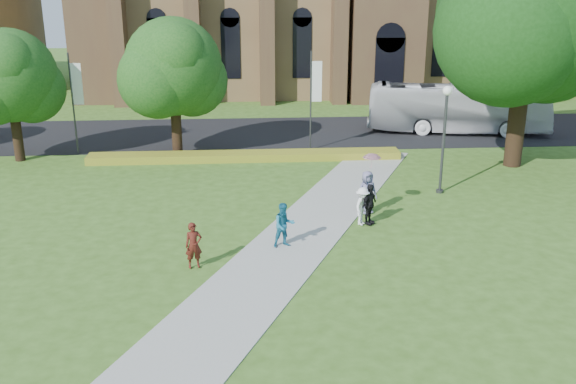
{
  "coord_description": "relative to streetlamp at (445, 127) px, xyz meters",
  "views": [
    {
      "loc": [
        -2.03,
        -22.82,
        9.93
      ],
      "look_at": [
        -0.28,
        2.27,
        1.6
      ],
      "focal_mm": 40.0,
      "sensor_mm": 36.0,
      "label": 1
    }
  ],
  "objects": [
    {
      "name": "street_tree_1",
      "position": [
        -13.5,
        8.0,
        1.93
      ],
      "size": [
        5.6,
        5.6,
        8.05
      ],
      "color": "#332114",
      "rests_on": "ground"
    },
    {
      "name": "banner_pole_0",
      "position": [
        -5.39,
        8.7,
        0.09
      ],
      "size": [
        0.7,
        0.1,
        6.0
      ],
      "color": "#38383D",
      "rests_on": "ground"
    },
    {
      "name": "banner_pole_1",
      "position": [
        -19.39,
        8.7,
        0.09
      ],
      "size": [
        0.7,
        0.1,
        6.0
      ],
      "color": "#38383D",
      "rests_on": "ground"
    },
    {
      "name": "pedestrian_2",
      "position": [
        -4.61,
        -4.11,
        -2.43
      ],
      "size": [
        1.08,
        1.22,
        1.64
      ],
      "primitive_type": "imported",
      "rotation": [
        0.0,
        0.0,
        1.02
      ],
      "color": "white",
      "rests_on": "footpath"
    },
    {
      "name": "pedestrian_3",
      "position": [
        -4.32,
        -4.08,
        -2.37
      ],
      "size": [
        1.01,
        1.07,
        1.78
      ],
      "primitive_type": "imported",
      "rotation": [
        0.0,
        0.0,
        0.85
      ],
      "color": "black",
      "rests_on": "footpath"
    },
    {
      "name": "street_tree_0",
      "position": [
        -22.5,
        7.5,
        1.58
      ],
      "size": [
        5.2,
        5.2,
        7.5
      ],
      "color": "#332114",
      "rests_on": "ground"
    },
    {
      "name": "pedestrian_4",
      "position": [
        -4.15,
        -2.64,
        -2.3
      ],
      "size": [
        1.07,
        0.86,
        1.91
      ],
      "primitive_type": "imported",
      "rotation": [
        0.0,
        0.0,
        0.31
      ],
      "color": "slate",
      "rests_on": "footpath"
    },
    {
      "name": "ground",
      "position": [
        -7.5,
        -6.5,
        -3.3
      ],
      "size": [
        160.0,
        160.0,
        0.0
      ],
      "primitive_type": "plane",
      "color": "#3A5C1B",
      "rests_on": "ground"
    },
    {
      "name": "pedestrian_0",
      "position": [
        -11.43,
        -7.93,
        -2.41
      ],
      "size": [
        0.7,
        0.55,
        1.7
      ],
      "primitive_type": "imported",
      "rotation": [
        0.0,
        0.0,
        0.25
      ],
      "color": "#4C1911",
      "rests_on": "footpath"
    },
    {
      "name": "tour_coach",
      "position": [
        4.93,
        12.79,
        -1.59
      ],
      "size": [
        12.41,
        5.06,
        3.37
      ],
      "primitive_type": "imported",
      "rotation": [
        0.0,
        0.0,
        1.38
      ],
      "color": "silver",
      "rests_on": "road"
    },
    {
      "name": "pedestrian_1",
      "position": [
        -8.07,
        -6.25,
        -2.37
      ],
      "size": [
        1.01,
        0.87,
        1.77
      ],
      "primitive_type": "imported",
      "rotation": [
        0.0,
        0.0,
        0.26
      ],
      "color": "#1B6987",
      "rests_on": "footpath"
    },
    {
      "name": "large_tree",
      "position": [
        5.5,
        4.5,
        5.07
      ],
      "size": [
        9.6,
        9.6,
        13.2
      ],
      "color": "#332114",
      "rests_on": "ground"
    },
    {
      "name": "footpath",
      "position": [
        -7.5,
        -5.5,
        -3.28
      ],
      "size": [
        15.58,
        28.54,
        0.04
      ],
      "primitive_type": "cube",
      "rotation": [
        0.0,
        0.0,
        -0.44
      ],
      "color": "#B2B2A8",
      "rests_on": "ground"
    },
    {
      "name": "road",
      "position": [
        -7.5,
        13.5,
        -3.29
      ],
      "size": [
        160.0,
        10.0,
        0.02
      ],
      "primitive_type": "cube",
      "color": "black",
      "rests_on": "ground"
    },
    {
      "name": "parasol",
      "position": [
        -3.97,
        -2.54,
        -1.0
      ],
      "size": [
        0.86,
        0.86,
        0.68
      ],
      "primitive_type": "imported",
      "rotation": [
        0.0,
        0.0,
        0.12
      ],
      "color": "#D899B7",
      "rests_on": "pedestrian_4"
    },
    {
      "name": "streetlamp",
      "position": [
        0.0,
        0.0,
        0.0
      ],
      "size": [
        0.44,
        0.44,
        5.24
      ],
      "color": "#38383D",
      "rests_on": "ground"
    },
    {
      "name": "flower_hedge",
      "position": [
        -9.5,
        6.7,
        -3.07
      ],
      "size": [
        18.0,
        1.4,
        0.45
      ],
      "primitive_type": "cube",
      "color": "gold",
      "rests_on": "ground"
    }
  ]
}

